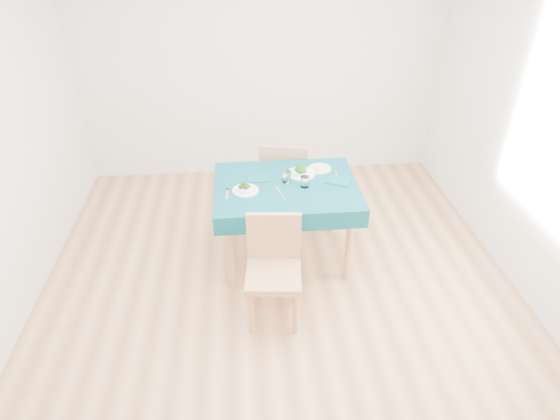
{
  "coord_description": "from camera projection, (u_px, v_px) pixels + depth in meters",
  "views": [
    {
      "loc": [
        -0.26,
        -2.87,
        2.71
      ],
      "look_at": [
        0.0,
        0.0,
        0.85
      ],
      "focal_mm": 30.0,
      "sensor_mm": 36.0,
      "label": 1
    }
  ],
  "objects": [
    {
      "name": "room_shell",
      "position": [
        280.0,
        148.0,
        3.16
      ],
      "size": [
        4.02,
        4.52,
        2.73
      ],
      "color": "#A16A43",
      "rests_on": "ground"
    },
    {
      "name": "table",
      "position": [
        286.0,
        222.0,
        4.13
      ],
      "size": [
        1.19,
        0.91,
        0.76
      ],
      "primitive_type": "cube",
      "color": "#074353",
      "rests_on": "ground"
    },
    {
      "name": "chair_near",
      "position": [
        274.0,
        266.0,
        3.42
      ],
      "size": [
        0.45,
        0.48,
        1.02
      ],
      "primitive_type": "cube",
      "rotation": [
        0.0,
        0.0,
        -0.1
      ],
      "color": "tan",
      "rests_on": "ground"
    },
    {
      "name": "chair_far",
      "position": [
        285.0,
        163.0,
        4.66
      ],
      "size": [
        0.54,
        0.58,
        1.15
      ],
      "primitive_type": "cube",
      "rotation": [
        0.0,
        0.0,
        2.96
      ],
      "color": "tan",
      "rests_on": "ground"
    },
    {
      "name": "bowl_near",
      "position": [
        245.0,
        188.0,
        3.82
      ],
      "size": [
        0.22,
        0.22,
        0.07
      ],
      "primitive_type": null,
      "color": "white",
      "rests_on": "table"
    },
    {
      "name": "bowl_far",
      "position": [
        301.0,
        170.0,
        4.06
      ],
      "size": [
        0.25,
        0.25,
        0.08
      ],
      "primitive_type": null,
      "color": "white",
      "rests_on": "table"
    },
    {
      "name": "fork_near",
      "position": [
        227.0,
        194.0,
        3.8
      ],
      "size": [
        0.03,
        0.17,
        0.0
      ],
      "primitive_type": "cube",
      "rotation": [
        0.0,
        0.0,
        -0.06
      ],
      "color": "silver",
      "rests_on": "table"
    },
    {
      "name": "knife_near",
      "position": [
        280.0,
        193.0,
        3.81
      ],
      "size": [
        0.07,
        0.21,
        0.0
      ],
      "primitive_type": "cube",
      "rotation": [
        0.0,
        0.0,
        0.24
      ],
      "color": "silver",
      "rests_on": "table"
    },
    {
      "name": "fork_far",
      "position": [
        289.0,
        179.0,
        4.0
      ],
      "size": [
        0.08,
        0.19,
        0.0
      ],
      "primitive_type": "cube",
      "rotation": [
        0.0,
        0.0,
        -0.31
      ],
      "color": "silver",
      "rests_on": "table"
    },
    {
      "name": "knife_far",
      "position": [
        337.0,
        177.0,
        4.03
      ],
      "size": [
        0.04,
        0.23,
        0.0
      ],
      "primitive_type": "cube",
      "rotation": [
        0.0,
        0.0,
        -0.09
      ],
      "color": "silver",
      "rests_on": "table"
    },
    {
      "name": "napkin_near",
      "position": [
        259.0,
        179.0,
        4.0
      ],
      "size": [
        0.19,
        0.14,
        0.01
      ],
      "primitive_type": "cube",
      "rotation": [
        0.0,
        0.0,
        0.04
      ],
      "color": "#0B4B5C",
      "rests_on": "table"
    },
    {
      "name": "napkin_far",
      "position": [
        338.0,
        181.0,
        3.96
      ],
      "size": [
        0.25,
        0.22,
        0.01
      ],
      "primitive_type": "cube",
      "rotation": [
        0.0,
        0.0,
        -0.49
      ],
      "color": "#0B4B5C",
      "rests_on": "table"
    },
    {
      "name": "tumbler_center",
      "position": [
        287.0,
        177.0,
        3.94
      ],
      "size": [
        0.08,
        0.08,
        0.1
      ],
      "primitive_type": "cylinder",
      "color": "white",
      "rests_on": "table"
    },
    {
      "name": "tumbler_side",
      "position": [
        305.0,
        182.0,
        3.87
      ],
      "size": [
        0.07,
        0.07,
        0.09
      ],
      "primitive_type": "cylinder",
      "color": "white",
      "rests_on": "table"
    },
    {
      "name": "side_plate",
      "position": [
        320.0,
        169.0,
        4.16
      ],
      "size": [
        0.2,
        0.2,
        0.01
      ],
      "primitive_type": "cylinder",
      "color": "#DDE56F",
      "rests_on": "table"
    },
    {
      "name": "bread_slice",
      "position": [
        320.0,
        167.0,
        4.15
      ],
      "size": [
        0.13,
        0.13,
        0.01
      ],
      "primitive_type": "cube",
      "rotation": [
        0.0,
        0.0,
        0.43
      ],
      "color": "beige",
      "rests_on": "side_plate"
    }
  ]
}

